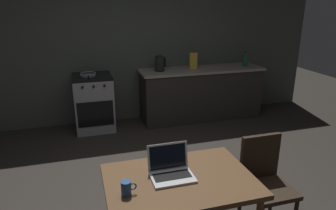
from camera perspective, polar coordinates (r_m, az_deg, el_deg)
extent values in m
plane|color=#2D2823|center=(3.38, -0.25, -17.61)|extent=(12.00, 12.00, 0.00)
cube|color=#434943|center=(5.35, -5.07, 12.09)|extent=(6.40, 0.10, 2.79)
cube|color=#282623|center=(5.50, 6.06, 1.97)|extent=(2.10, 0.60, 0.86)
cube|color=gray|center=(5.39, 6.22, 6.55)|extent=(2.16, 0.64, 0.04)
cube|color=gray|center=(5.11, -13.54, 0.24)|extent=(0.60, 0.60, 0.86)
cube|color=black|center=(4.99, -13.93, 5.14)|extent=(0.60, 0.60, 0.04)
cube|color=black|center=(4.84, -13.25, -1.64)|extent=(0.54, 0.01, 0.40)
cylinder|color=black|center=(4.70, -15.58, 3.17)|extent=(0.04, 0.02, 0.04)
cylinder|color=black|center=(4.71, -13.64, 3.35)|extent=(0.04, 0.02, 0.04)
cylinder|color=black|center=(4.71, -11.70, 3.52)|extent=(0.04, 0.02, 0.04)
cube|color=brown|center=(2.38, 2.18, -13.84)|extent=(1.11, 0.77, 0.04)
cylinder|color=brown|center=(2.77, -10.49, -18.18)|extent=(0.05, 0.05, 0.70)
cylinder|color=brown|center=(3.00, 9.36, -14.99)|extent=(0.05, 0.05, 0.70)
cube|color=#2D2116|center=(2.93, 18.16, -14.61)|extent=(0.40, 0.40, 0.04)
cube|color=#2D2116|center=(2.94, 16.65, -9.10)|extent=(0.38, 0.04, 0.42)
cylinder|color=#2D2116|center=(3.09, 13.16, -17.28)|extent=(0.04, 0.04, 0.42)
cylinder|color=#2D2116|center=(3.25, 18.60, -15.84)|extent=(0.04, 0.04, 0.42)
cube|color=silver|center=(2.36, 0.87, -13.32)|extent=(0.32, 0.22, 0.02)
cube|color=black|center=(2.37, 0.76, -12.93)|extent=(0.28, 0.12, 0.00)
cube|color=silver|center=(2.41, -0.06, -9.49)|extent=(0.32, 0.05, 0.21)
cube|color=black|center=(2.41, -0.02, -9.56)|extent=(0.29, 0.04, 0.18)
cylinder|color=black|center=(5.15, -1.56, 6.42)|extent=(0.16, 0.16, 0.02)
cylinder|color=black|center=(5.12, -1.57, 7.76)|extent=(0.16, 0.16, 0.22)
cylinder|color=black|center=(5.10, -1.58, 9.09)|extent=(0.09, 0.09, 0.02)
cube|color=black|center=(5.14, -0.56, 7.94)|extent=(0.02, 0.02, 0.16)
cylinder|color=#19592D|center=(5.69, 14.14, 7.89)|extent=(0.08, 0.08, 0.19)
cone|color=#19592D|center=(5.67, 14.23, 9.12)|extent=(0.08, 0.08, 0.06)
cylinder|color=black|center=(5.66, 14.27, 9.51)|extent=(0.03, 0.03, 0.02)
cylinder|color=gray|center=(4.97, -14.60, 5.32)|extent=(0.23, 0.23, 0.01)
torus|color=gray|center=(4.96, -14.63, 5.67)|extent=(0.25, 0.25, 0.02)
cylinder|color=black|center=(4.76, -14.50, 4.94)|extent=(0.02, 0.18, 0.02)
cylinder|color=#264C8C|center=(2.19, -7.77, -15.03)|extent=(0.07, 0.07, 0.10)
torus|color=#264C8C|center=(2.19, -6.52, -14.76)|extent=(0.05, 0.01, 0.05)
cube|color=gold|center=(5.32, 4.70, 8.17)|extent=(0.13, 0.05, 0.27)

